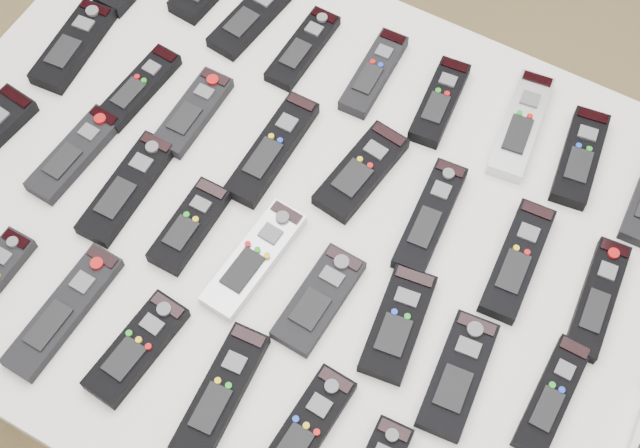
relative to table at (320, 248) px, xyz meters
The scene contains 28 objects.
ground 0.73m from the table, 87.92° to the left, with size 4.00×4.00×0.00m, color olive.
table is the anchor object (origin of this frame).
remote_2 0.41m from the table, 135.61° to the left, with size 0.06×0.16×0.02m, color black.
remote_3 0.33m from the table, 124.04° to the left, with size 0.05×0.16×0.02m, color black.
remote_4 0.29m from the table, 101.97° to the left, with size 0.05×0.16×0.02m, color black.
remote_5 0.29m from the table, 78.81° to the left, with size 0.05×0.16×0.02m, color black.
remote_6 0.36m from the table, 58.82° to the left, with size 0.05×0.19×0.02m, color #B7B7BC.
remote_7 0.41m from the table, 45.92° to the left, with size 0.05×0.17×0.02m, color black.
remote_10 0.52m from the table, 169.67° to the left, with size 0.06×0.17×0.02m, color black.
remote_11 0.38m from the table, 168.30° to the left, with size 0.05×0.16×0.02m, color black.
remote_12 0.29m from the table, 163.63° to the left, with size 0.05×0.16×0.02m, color black.
remote_13 0.16m from the table, 147.54° to the left, with size 0.05×0.20×0.02m, color black.
remote_14 0.13m from the table, 85.75° to the left, with size 0.06×0.17×0.02m, color black.
remote_15 0.17m from the table, 34.73° to the left, with size 0.05×0.18×0.02m, color black.
remote_16 0.29m from the table, 18.29° to the left, with size 0.05×0.18×0.02m, color black.
remote_17 0.40m from the table, 12.99° to the left, with size 0.05×0.18×0.02m, color black.
remote_20 0.39m from the table, 169.37° to the right, with size 0.05×0.17×0.02m, color black.
remote_21 0.30m from the table, 163.68° to the right, with size 0.05×0.19×0.02m, color black.
remote_22 0.20m from the table, 151.18° to the right, with size 0.05×0.15×0.02m, color black.
remote_23 0.13m from the table, 122.25° to the right, with size 0.05×0.19×0.02m, color #B7B7BC.
remote_24 0.13m from the table, 61.68° to the right, with size 0.06×0.16×0.02m, color black.
remote_25 0.19m from the table, 25.13° to the right, with size 0.06×0.16×0.02m, color black.
remote_26 0.29m from the table, 21.21° to the right, with size 0.06×0.17×0.02m, color black.
remote_27 0.40m from the table, 10.17° to the right, with size 0.04×0.17×0.02m, color black.
remote_31 0.38m from the table, 130.50° to the right, with size 0.05×0.20×0.02m, color black.
remote_32 0.31m from the table, 114.00° to the right, with size 0.06×0.16×0.02m, color black.
remote_33 0.28m from the table, 88.71° to the right, with size 0.05×0.19×0.02m, color black.
remote_34 0.31m from the table, 65.11° to the right, with size 0.05×0.18×0.02m, color black.
Camera 1 is at (0.28, -0.61, 1.92)m, focal length 50.00 mm.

